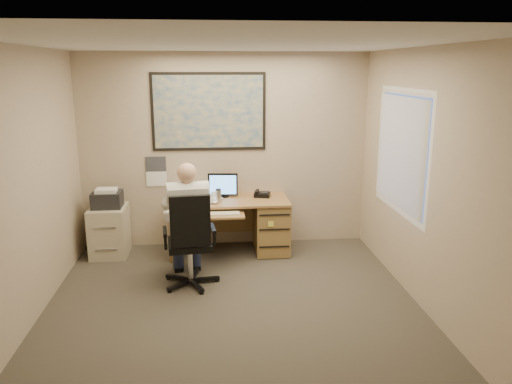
{
  "coord_description": "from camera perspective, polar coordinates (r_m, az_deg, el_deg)",
  "views": [
    {
      "loc": [
        -0.21,
        -4.66,
        2.49
      ],
      "look_at": [
        0.35,
        1.3,
        0.99
      ],
      "focal_mm": 35.0,
      "sensor_mm": 36.0,
      "label": 1
    }
  ],
  "objects": [
    {
      "name": "person",
      "position": [
        5.82,
        -7.67,
        -3.72
      ],
      "size": [
        0.72,
        0.94,
        1.45
      ],
      "primitive_type": null,
      "rotation": [
        0.0,
        0.0,
        0.14
      ],
      "color": "silver",
      "rests_on": "office_chair"
    },
    {
      "name": "wall_calendar",
      "position": [
        7.08,
        -11.35,
        2.31
      ],
      "size": [
        0.28,
        0.01,
        0.42
      ],
      "primitive_type": "cube",
      "color": "white",
      "rests_on": "room_shell"
    },
    {
      "name": "desk",
      "position": [
        6.9,
        -0.31,
        -3.23
      ],
      "size": [
        1.6,
        0.97,
        1.07
      ],
      "color": "#9F7344",
      "rests_on": "ground"
    },
    {
      "name": "filing_cabinet",
      "position": [
        7.04,
        -16.43,
        -3.8
      ],
      "size": [
        0.48,
        0.58,
        0.93
      ],
      "rotation": [
        0.0,
        0.0,
        -0.0
      ],
      "color": "#C1B69B",
      "rests_on": "ground"
    },
    {
      "name": "window_blinds",
      "position": [
        5.96,
        16.25,
        4.42
      ],
      "size": [
        0.06,
        1.4,
        1.3
      ],
      "primitive_type": null,
      "color": "beige",
      "rests_on": "room_shell"
    },
    {
      "name": "office_chair",
      "position": [
        5.88,
        -7.63,
        -7.6
      ],
      "size": [
        0.75,
        0.75,
        1.14
      ],
      "rotation": [
        0.0,
        0.0,
        0.11
      ],
      "color": "black",
      "rests_on": "ground"
    },
    {
      "name": "world_map",
      "position": [
        6.92,
        -5.42,
        9.11
      ],
      "size": [
        1.56,
        0.03,
        1.06
      ],
      "primitive_type": "cube",
      "color": "#1E4C93",
      "rests_on": "room_shell"
    },
    {
      "name": "room_shell",
      "position": [
        4.8,
        -2.68,
        0.33
      ],
      "size": [
        4.0,
        4.5,
        2.7
      ],
      "color": "#3C362E",
      "rests_on": "ground"
    }
  ]
}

